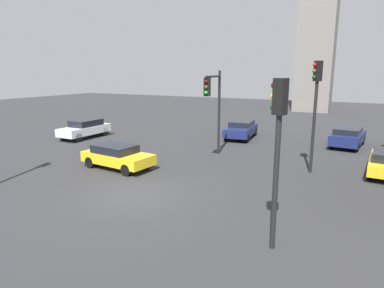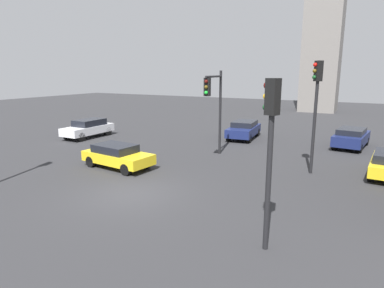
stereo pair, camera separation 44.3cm
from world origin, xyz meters
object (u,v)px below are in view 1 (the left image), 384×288
object	(u,v)px
traffic_light_0	(278,133)
car_1	(85,128)
car_4	(117,156)
traffic_light_3	(316,97)
car_0	(241,129)
car_3	(348,136)
traffic_light_2	(214,98)

from	to	relation	value
traffic_light_0	car_1	size ratio (longest dim) A/B	1.17
traffic_light_0	car_4	size ratio (longest dim) A/B	1.20
car_4	traffic_light_3	bearing A→B (deg)	28.71
car_0	car_4	bearing A→B (deg)	-21.82
car_1	car_4	bearing A→B (deg)	54.90
car_3	car_4	world-z (taller)	car_3
car_1	traffic_light_0	bearing A→B (deg)	60.17
traffic_light_2	traffic_light_3	size ratio (longest dim) A/B	0.92
car_0	car_1	size ratio (longest dim) A/B	1.02
traffic_light_0	car_3	bearing A→B (deg)	-75.98
car_0	traffic_light_2	bearing A→B (deg)	-0.97
traffic_light_3	car_4	world-z (taller)	traffic_light_3
car_3	car_4	xyz separation A→B (m)	(-11.10, -11.66, -0.05)
traffic_light_2	car_3	xyz separation A→B (m)	(7.23, 7.33, -2.95)
traffic_light_0	car_0	bearing A→B (deg)	-49.33
traffic_light_3	car_0	size ratio (longest dim) A/B	1.31
car_0	car_3	xyz separation A→B (m)	(7.74, 0.43, -0.01)
traffic_light_3	car_0	distance (m)	10.13
traffic_light_3	car_4	bearing A→B (deg)	-16.58
car_0	traffic_light_3	bearing A→B (deg)	35.60
traffic_light_0	traffic_light_2	bearing A→B (deg)	-38.16
car_4	car_0	bearing A→B (deg)	79.69
car_3	car_4	bearing A→B (deg)	143.20
car_0	car_1	bearing A→B (deg)	-69.00
traffic_light_2	car_3	size ratio (longest dim) A/B	1.21
traffic_light_0	car_3	world-z (taller)	traffic_light_0
traffic_light_0	car_3	distance (m)	16.63
traffic_light_2	traffic_light_3	bearing A→B (deg)	78.95
traffic_light_3	car_1	bearing A→B (deg)	-44.62
car_0	car_1	xyz separation A→B (m)	(-11.25, -5.54, 0.03)
traffic_light_0	traffic_light_2	xyz separation A→B (m)	(-5.82, 9.01, 0.17)
traffic_light_3	car_0	xyz separation A→B (m)	(-6.27, 7.26, -3.23)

